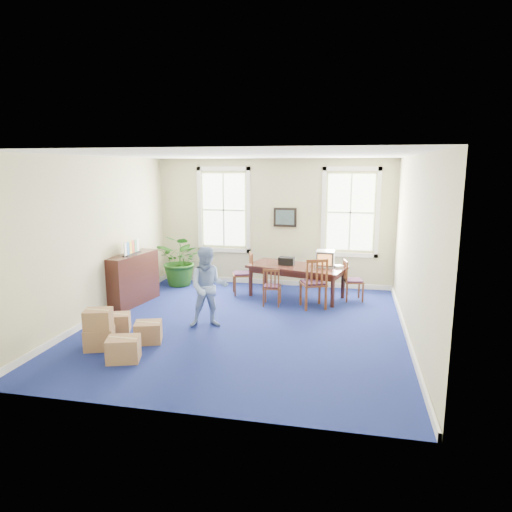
% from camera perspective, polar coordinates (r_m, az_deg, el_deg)
% --- Properties ---
extents(floor, '(6.50, 6.50, 0.00)m').
position_cam_1_polar(floor, '(8.84, -1.45, -8.69)').
color(floor, navy).
rests_on(floor, ground).
extents(ceiling, '(6.50, 6.50, 0.00)m').
position_cam_1_polar(ceiling, '(8.33, -1.56, 12.52)').
color(ceiling, white).
rests_on(ceiling, ground).
extents(wall_back, '(6.50, 0.00, 6.50)m').
position_cam_1_polar(wall_back, '(11.59, 2.21, 4.17)').
color(wall_back, '#C3BC8E').
rests_on(wall_back, ground).
extents(wall_front, '(6.50, 0.00, 6.50)m').
position_cam_1_polar(wall_front, '(5.40, -9.49, -3.97)').
color(wall_front, '#C3BC8E').
rests_on(wall_front, ground).
extents(wall_left, '(0.00, 6.50, 6.50)m').
position_cam_1_polar(wall_left, '(9.58, -19.26, 2.11)').
color(wall_left, '#C3BC8E').
rests_on(wall_left, ground).
extents(wall_right, '(0.00, 6.50, 6.50)m').
position_cam_1_polar(wall_right, '(8.29, 19.13, 0.81)').
color(wall_right, '#C3BC8E').
rests_on(wall_right, ground).
extents(baseboard_back, '(6.00, 0.04, 0.12)m').
position_cam_1_polar(baseboard_back, '(11.85, 2.13, -3.26)').
color(baseboard_back, white).
rests_on(baseboard_back, ground).
extents(baseboard_left, '(0.04, 6.50, 0.12)m').
position_cam_1_polar(baseboard_left, '(9.90, -18.54, -6.73)').
color(baseboard_left, white).
rests_on(baseboard_left, ground).
extents(baseboard_right, '(0.04, 6.50, 0.12)m').
position_cam_1_polar(baseboard_right, '(8.67, 18.29, -9.24)').
color(baseboard_right, white).
rests_on(baseboard_right, ground).
extents(window_left, '(1.40, 0.12, 2.20)m').
position_cam_1_polar(window_left, '(11.83, -4.05, 5.75)').
color(window_left, white).
rests_on(window_left, ground).
extents(window_right, '(1.40, 0.12, 2.20)m').
position_cam_1_polar(window_right, '(11.38, 11.72, 5.35)').
color(window_right, white).
rests_on(window_right, ground).
extents(wall_picture, '(0.58, 0.06, 0.48)m').
position_cam_1_polar(wall_picture, '(11.48, 3.65, 4.85)').
color(wall_picture, black).
rests_on(wall_picture, ground).
extents(conference_table, '(2.37, 1.52, 0.75)m').
position_cam_1_polar(conference_table, '(10.67, 5.08, -3.17)').
color(conference_table, '#3D1B14').
rests_on(conference_table, ground).
extents(crt_tv, '(0.42, 0.45, 0.37)m').
position_cam_1_polar(crt_tv, '(10.54, 8.66, -0.32)').
color(crt_tv, '#B7B7BC').
rests_on(crt_tv, conference_table).
extents(game_console, '(0.23, 0.25, 0.05)m').
position_cam_1_polar(game_console, '(10.51, 10.25, -1.28)').
color(game_console, white).
rests_on(game_console, conference_table).
extents(equipment_bag, '(0.37, 0.25, 0.18)m').
position_cam_1_polar(equipment_bag, '(10.64, 3.82, -0.63)').
color(equipment_bag, black).
rests_on(equipment_bag, conference_table).
extents(chair_near_left, '(0.40, 0.40, 0.85)m').
position_cam_1_polar(chair_near_left, '(10.00, 2.02, -3.81)').
color(chair_near_left, brown).
rests_on(chair_near_left, ground).
extents(chair_near_right, '(0.65, 0.65, 1.11)m').
position_cam_1_polar(chair_near_right, '(9.86, 7.17, -3.32)').
color(chair_near_right, brown).
rests_on(chair_near_right, ground).
extents(chair_end_left, '(0.57, 0.57, 1.00)m').
position_cam_1_polar(chair_end_left, '(10.86, -1.71, -2.19)').
color(chair_end_left, brown).
rests_on(chair_end_left, ground).
extents(chair_end_right, '(0.50, 0.50, 0.93)m').
position_cam_1_polar(chair_end_right, '(10.58, 12.08, -3.00)').
color(chair_end_right, brown).
rests_on(chair_end_right, ground).
extents(man, '(0.89, 0.78, 1.54)m').
position_cam_1_polar(man, '(8.61, -5.96, -3.92)').
color(man, '#829DD6').
rests_on(man, ground).
extents(credenza, '(0.65, 1.50, 1.14)m').
position_cam_1_polar(credenza, '(10.43, -15.18, -2.73)').
color(credenza, '#3D1B14').
rests_on(credenza, ground).
extents(brochure_rack, '(0.19, 0.72, 0.31)m').
position_cam_1_polar(brochure_rack, '(10.27, -15.28, 1.21)').
color(brochure_rack, '#99999E').
rests_on(brochure_rack, credenza).
extents(potted_plant, '(1.45, 1.35, 1.32)m').
position_cam_1_polar(potted_plant, '(11.75, -9.33, -0.51)').
color(potted_plant, '#1D4D13').
rests_on(potted_plant, ground).
extents(cardboard_boxes, '(1.58, 1.58, 0.71)m').
position_cam_1_polar(cardboard_boxes, '(8.08, -17.64, -8.48)').
color(cardboard_boxes, '#A2734D').
rests_on(cardboard_boxes, ground).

